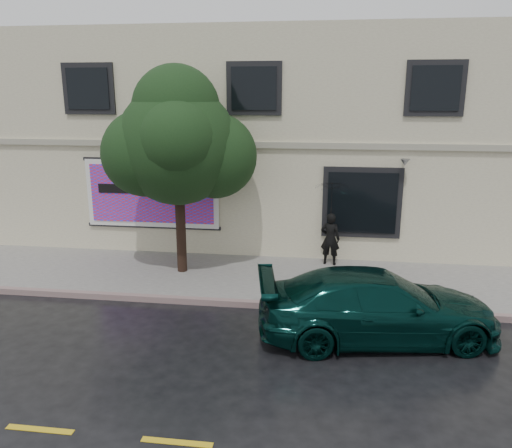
# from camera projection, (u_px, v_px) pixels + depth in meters

# --- Properties ---
(ground) EXTENTS (90.00, 90.00, 0.00)m
(ground) POSITION_uv_depth(u_px,v_px,m) (223.00, 334.00, 10.83)
(ground) COLOR black
(ground) RESTS_ON ground
(sidewalk) EXTENTS (20.00, 3.50, 0.15)m
(sidewalk) POSITION_uv_depth(u_px,v_px,m) (246.00, 278.00, 13.92)
(sidewalk) COLOR #9B9893
(sidewalk) RESTS_ON ground
(curb) EXTENTS (20.00, 0.18, 0.16)m
(curb) POSITION_uv_depth(u_px,v_px,m) (235.00, 303.00, 12.24)
(curb) COLOR gray
(curb) RESTS_ON ground
(road_marking) EXTENTS (19.00, 0.12, 0.01)m
(road_marking) POSITION_uv_depth(u_px,v_px,m) (177.00, 442.00, 7.47)
(road_marking) COLOR gold
(road_marking) RESTS_ON ground
(building) EXTENTS (20.00, 8.12, 7.00)m
(building) POSITION_uv_depth(u_px,v_px,m) (269.00, 137.00, 18.56)
(building) COLOR beige
(building) RESTS_ON ground
(billboard) EXTENTS (4.30, 0.16, 2.20)m
(billboard) POSITION_uv_depth(u_px,v_px,m) (152.00, 194.00, 15.43)
(billboard) COLOR white
(billboard) RESTS_ON ground
(car) EXTENTS (5.31, 3.02, 1.46)m
(car) POSITION_uv_depth(u_px,v_px,m) (378.00, 306.00, 10.51)
(car) COLOR #072A26
(car) RESTS_ON ground
(pedestrian) EXTENTS (0.62, 0.46, 1.56)m
(pedestrian) POSITION_uv_depth(u_px,v_px,m) (330.00, 239.00, 14.64)
(pedestrian) COLOR black
(pedestrian) RESTS_ON sidewalk
(umbrella) EXTENTS (1.15, 1.15, 0.79)m
(umbrella) POSITION_uv_depth(u_px,v_px,m) (332.00, 200.00, 14.34)
(umbrella) COLOR black
(umbrella) RESTS_ON pedestrian
(street_tree) EXTENTS (3.23, 3.23, 5.19)m
(street_tree) POSITION_uv_depth(u_px,v_px,m) (178.00, 145.00, 13.37)
(street_tree) COLOR black
(street_tree) RESTS_ON sidewalk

